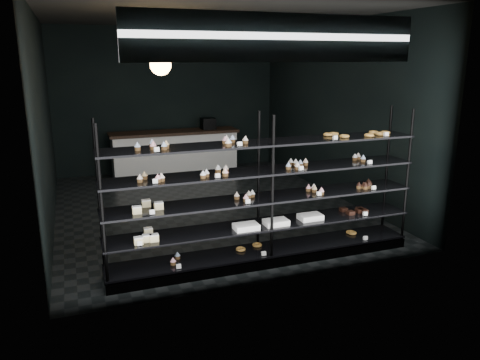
# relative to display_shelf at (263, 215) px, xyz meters

# --- Properties ---
(room) EXTENTS (5.01, 6.01, 3.20)m
(room) POSITION_rel_display_shelf_xyz_m (-0.05, 2.45, 0.97)
(room) COLOR black
(room) RESTS_ON ground
(display_shelf) EXTENTS (4.00, 0.50, 1.91)m
(display_shelf) POSITION_rel_display_shelf_xyz_m (0.00, 0.00, 0.00)
(display_shelf) COLOR black
(display_shelf) RESTS_ON room
(signage) EXTENTS (3.30, 0.05, 0.50)m
(signage) POSITION_rel_display_shelf_xyz_m (-0.05, -0.48, 2.12)
(signage) COLOR #0D1D45
(signage) RESTS_ON room
(pendant_lamp) EXTENTS (0.29, 0.29, 0.88)m
(pendant_lamp) POSITION_rel_display_shelf_xyz_m (-0.94, 1.44, 1.82)
(pendant_lamp) COLOR black
(pendant_lamp) RESTS_ON room
(service_counter) EXTENTS (2.82, 0.65, 1.23)m
(service_counter) POSITION_rel_display_shelf_xyz_m (-0.03, 4.95, -0.13)
(service_counter) COLOR silver
(service_counter) RESTS_ON room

